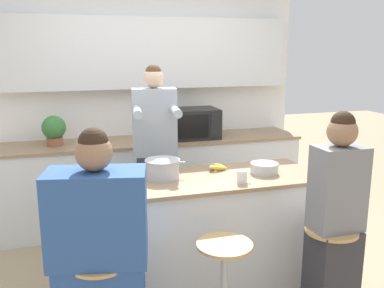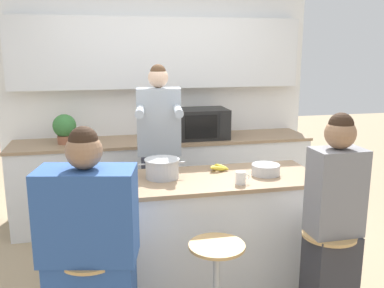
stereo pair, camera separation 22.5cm
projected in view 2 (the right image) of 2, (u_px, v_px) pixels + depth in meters
wall_back at (159, 79)px, 4.74m from camera, size 3.42×0.22×2.70m
back_counter at (165, 180)px, 4.70m from camera, size 3.18×0.62×0.92m
kitchen_island at (194, 235)px, 3.31m from camera, size 1.92×0.68×0.92m
bar_stool_rightmost at (326, 278)px, 2.88m from camera, size 0.38×0.38×0.69m
person_cooking at (160, 164)px, 3.81m from camera, size 0.44×0.59×1.75m
person_wrapped_blanket at (90, 258)px, 2.48m from camera, size 0.60×0.39×1.47m
person_seated_near at (333, 232)px, 2.81m from camera, size 0.34×0.27×1.49m
cooking_pot at (162, 168)px, 3.21m from camera, size 0.35×0.26×0.15m
fruit_bowl at (266, 170)px, 3.30m from camera, size 0.22×0.22×0.08m
mixing_bowl_steel at (91, 176)px, 3.14m from camera, size 0.19×0.19×0.08m
coffee_cup_near at (241, 178)px, 3.07m from camera, size 0.11×0.07×0.09m
coffee_cup_far at (105, 186)px, 2.88m from camera, size 0.10×0.07×0.09m
banana_bunch at (218, 168)px, 3.40m from camera, size 0.18×0.13×0.06m
microwave at (201, 123)px, 4.62m from camera, size 0.55×0.40×0.32m
potted_plant at (65, 128)px, 4.35m from camera, size 0.24×0.24×0.30m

